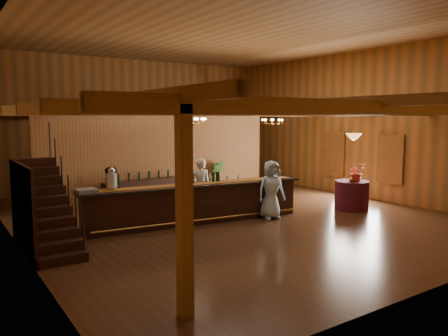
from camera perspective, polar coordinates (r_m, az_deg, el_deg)
floor at (r=13.75m, az=0.35°, el=-6.04°), size 14.00×14.00×0.00m
ceiling at (r=13.65m, az=0.36°, el=17.11°), size 14.00×14.00×0.00m
wall_back at (r=19.61m, az=-11.28°, el=5.71°), size 12.00×0.10×5.50m
wall_left at (r=11.21m, az=-26.01°, el=4.62°), size 0.10×14.00×5.50m
wall_right at (r=17.52m, az=16.89°, el=5.46°), size 0.10×14.00×5.50m
beam_grid at (r=13.85m, az=-0.84°, el=7.56°), size 11.90×13.90×0.39m
support_posts at (r=13.09m, az=1.58°, el=0.42°), size 9.20×10.20×3.20m
partition_wall at (r=16.28m, az=-8.07°, el=1.39°), size 9.00×0.18×3.10m
window_right_front at (r=16.57m, az=20.92°, el=1.11°), size 0.12×1.05×1.75m
window_right_back at (r=18.18m, az=14.22°, el=1.79°), size 0.12×1.05×1.75m
staircase at (r=10.76m, az=-22.08°, el=-4.64°), size 1.00×2.80×2.00m
backroom_boxes at (r=18.28m, az=-10.17°, el=-1.31°), size 4.10×0.60×1.10m
tasting_bar at (r=12.60m, az=-3.67°, el=-4.58°), size 6.75×1.57×1.13m
beverage_dispenser at (r=11.78m, az=-14.44°, el=-1.44°), size 0.26×0.26×0.60m
glass_rack_tray at (r=11.57m, az=-17.58°, el=-2.86°), size 0.50×0.50×0.10m
raffle_drum at (r=13.75m, az=6.78°, el=-0.61°), size 0.34×0.24×0.30m
bar_bottle_0 at (r=12.59m, az=-4.09°, el=-1.37°), size 0.07×0.07×0.30m
bar_bottle_1 at (r=12.86m, az=-1.41°, el=-1.18°), size 0.07×0.07×0.30m
bar_bottle_2 at (r=12.92m, az=-0.93°, el=-1.15°), size 0.07×0.07×0.30m
bar_bottle_3 at (r=12.94m, az=-0.72°, el=-1.13°), size 0.07×0.07×0.30m
backbar_shelf at (r=15.62m, az=-10.34°, el=-3.04°), size 3.04×0.73×0.85m
round_table at (r=14.95m, az=16.32°, el=-3.44°), size 1.09×1.09×0.95m
chandelier_left at (r=13.23m, az=-4.13°, el=6.17°), size 0.80×0.80×0.44m
chandelier_right at (r=17.01m, az=6.32°, el=6.08°), size 0.80×0.80×0.49m
pendant_lamp at (r=14.75m, az=16.56°, el=3.97°), size 0.52×0.52×0.90m
bartender at (r=13.50m, az=-3.12°, el=-2.46°), size 0.75×0.61×1.77m
staff_second at (r=12.34m, az=-14.60°, el=-3.73°), size 1.02×0.94×1.68m
guest at (r=13.09m, az=6.19°, el=-2.83°), size 0.95×0.72×1.75m
floor_plant at (r=17.24m, az=-1.17°, el=-1.19°), size 0.90×0.80×1.35m
table_flowers at (r=14.81m, az=16.93°, el=-0.53°), size 0.66×0.62×0.60m
table_vase at (r=14.70m, az=16.30°, el=-1.15°), size 0.16×0.16×0.30m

